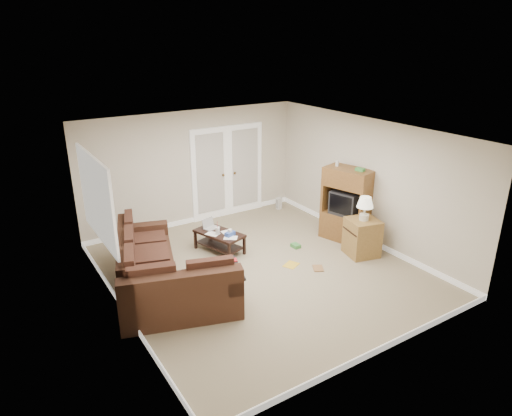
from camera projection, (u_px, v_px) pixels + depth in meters
floor at (261, 271)px, 8.20m from camera, size 5.50×5.50×0.00m
ceiling at (262, 133)px, 7.31m from camera, size 5.00×5.50×0.02m
wall_left at (115, 239)px, 6.50m from camera, size 0.02×5.50×2.50m
wall_right at (368, 182)px, 9.01m from camera, size 0.02×5.50×2.50m
wall_back at (193, 168)px, 9.92m from camera, size 5.00×0.02×2.50m
wall_front at (384, 272)px, 5.59m from camera, size 5.00×0.02×2.50m
baseboards at (261, 268)px, 8.18m from camera, size 5.00×5.50×0.10m
french_doors at (228, 172)px, 10.40m from camera, size 1.80×0.05×2.13m
window_left at (97, 198)px, 7.20m from camera, size 0.05×1.92×1.42m
sectional_sofa at (160, 276)px, 7.36m from camera, size 1.98×3.12×0.84m
coffee_table at (219, 241)px, 8.86m from camera, size 0.77×1.09×0.67m
tv_armoire at (347, 204)px, 9.20m from camera, size 0.76×1.05×1.62m
side_cabinet at (362, 234)px, 8.65m from camera, size 0.67×0.67×1.18m
space_heater at (279, 203)px, 11.04m from camera, size 0.13×0.12×0.29m
floor_magazine at (291, 265)px, 8.40m from camera, size 0.35×0.33×0.01m
floor_greenbox at (296, 246)px, 9.08m from camera, size 0.14×0.19×0.07m
floor_book at (313, 268)px, 8.26m from camera, size 0.28×0.31×0.02m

